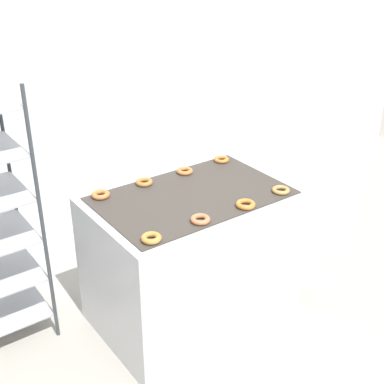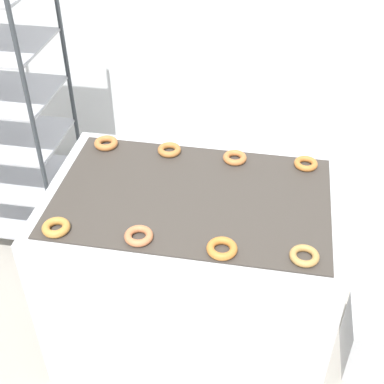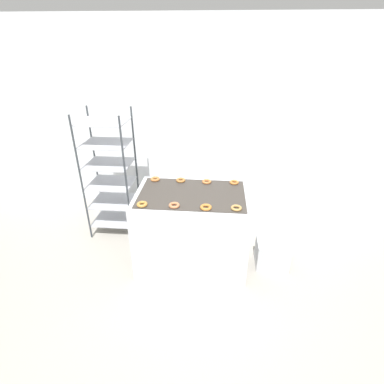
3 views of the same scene
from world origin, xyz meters
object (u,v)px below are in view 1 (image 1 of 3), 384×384
object	(u,v)px
donut_near_midright	(246,204)
donut_far_left	(101,195)
donut_far_midright	(185,171)
donut_near_left	(151,238)
donut_near_right	(281,190)
donut_far_midleft	(144,182)
donut_far_right	(221,159)
glaze_bin	(294,250)
fryer_machine	(192,257)
donut_near_midleft	(200,219)

from	to	relation	value
donut_near_midright	donut_far_left	xyz separation A→B (m)	(-0.65, 0.63, 0.00)
donut_near_midright	donut_far_midright	distance (m)	0.61
donut_near_left	donut_near_right	distance (m)	0.98
donut_far_midleft	donut_far_right	size ratio (longest dim) A/B	1.03
donut_near_midright	donut_far_left	distance (m)	0.90
donut_far_midleft	donut_near_left	bearing A→B (deg)	-118.05
donut_near_right	donut_far_midright	xyz separation A→B (m)	(-0.33, 0.60, 0.00)
glaze_bin	donut_near_midright	bearing A→B (deg)	-159.94
fryer_machine	donut_near_midright	bearing A→B (deg)	-61.47
donut_far_midleft	donut_far_midright	xyz separation A→B (m)	(0.32, -0.01, -0.00)
fryer_machine	donut_far_midleft	size ratio (longest dim) A/B	11.44
donut_far_left	donut_far_midright	distance (m)	0.63
glaze_bin	donut_far_midright	xyz separation A→B (m)	(-0.83, 0.32, 0.79)
donut_far_left	donut_far_right	world-z (taller)	donut_far_left
glaze_bin	donut_near_midright	world-z (taller)	donut_near_midright
donut_far_midright	donut_near_midright	bearing A→B (deg)	-88.19
donut_near_midleft	donut_far_left	xyz separation A→B (m)	(-0.32, 0.61, 0.00)
glaze_bin	donut_far_midright	bearing A→B (deg)	159.02
glaze_bin	donut_near_right	distance (m)	0.97
donut_near_right	donut_far_left	distance (m)	1.14
donut_near_right	donut_far_right	bearing A→B (deg)	89.99
donut_far_left	donut_far_midleft	distance (m)	0.32
donut_near_midleft	donut_far_midleft	bearing A→B (deg)	90.58
fryer_machine	donut_near_right	distance (m)	0.75
donut_far_midright	donut_far_right	bearing A→B (deg)	1.81
glaze_bin	donut_far_midleft	bearing A→B (deg)	163.99
fryer_machine	donut_far_right	bearing A→B (deg)	32.54
donut_near_right	donut_far_left	size ratio (longest dim) A/B	0.98
donut_far_midleft	donut_far_left	bearing A→B (deg)	179.66
donut_near_left	donut_far_midright	xyz separation A→B (m)	(0.65, 0.61, -0.00)
fryer_machine	glaze_bin	size ratio (longest dim) A/B	3.33
glaze_bin	donut_far_right	bearing A→B (deg)	146.63
donut_far_midright	donut_far_right	size ratio (longest dim) A/B	1.02
donut_far_midleft	glaze_bin	bearing A→B (deg)	-16.01
donut_near_midleft	donut_far_midright	xyz separation A→B (m)	(0.31, 0.60, -0.00)
donut_far_midright	glaze_bin	bearing A→B (deg)	-20.98
donut_near_left	donut_far_left	bearing A→B (deg)	88.63
donut_near_midright	donut_near_right	world-z (taller)	donut_near_midright
fryer_machine	donut_far_left	xyz separation A→B (m)	(-0.48, 0.31, 0.49)
donut_near_left	donut_far_midleft	size ratio (longest dim) A/B	1.01
donut_near_left	donut_near_midright	bearing A→B (deg)	-0.22
donut_near_right	donut_far_midright	size ratio (longest dim) A/B	1.02
donut_far_midleft	donut_near_right	bearing A→B (deg)	-43.18
donut_near_midleft	donut_far_midright	size ratio (longest dim) A/B	1.03
donut_near_left	donut_far_midright	size ratio (longest dim) A/B	1.01
donut_near_right	donut_far_left	bearing A→B (deg)	147.69
fryer_machine	donut_near_midleft	bearing A→B (deg)	-117.75
donut_near_midright	glaze_bin	bearing A→B (deg)	20.06
fryer_machine	glaze_bin	xyz separation A→B (m)	(0.98, -0.02, -0.30)
donut_far_left	donut_far_midright	xyz separation A→B (m)	(0.63, -0.01, -0.00)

